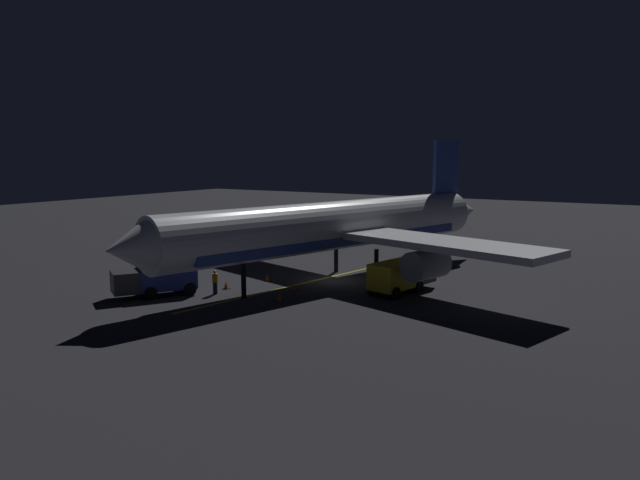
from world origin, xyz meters
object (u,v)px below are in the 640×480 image
at_px(baggage_truck, 158,280).
at_px(traffic_cone_far, 226,286).
at_px(catering_truck, 401,276).
at_px(traffic_cone_under_wing, 267,278).
at_px(ground_crew_worker, 215,282).
at_px(traffic_cone_near_left, 294,287).
at_px(airliner, 339,227).
at_px(traffic_cone_near_right, 280,298).

bearing_deg(baggage_truck, traffic_cone_far, -123.27).
bearing_deg(catering_truck, traffic_cone_under_wing, 10.06).
bearing_deg(traffic_cone_under_wing, baggage_truck, 65.36).
distance_m(catering_truck, ground_crew_worker, 13.47).
distance_m(ground_crew_worker, traffic_cone_under_wing, 5.66).
height_order(ground_crew_worker, traffic_cone_near_left, ground_crew_worker).
bearing_deg(traffic_cone_far, baggage_truck, 56.73).
bearing_deg(ground_crew_worker, traffic_cone_near_left, -138.12).
xyz_separation_m(ground_crew_worker, traffic_cone_near_left, (-4.24, -3.80, -0.64)).
distance_m(baggage_truck, catering_truck, 17.48).
height_order(catering_truck, traffic_cone_near_left, catering_truck).
distance_m(ground_crew_worker, traffic_cone_far, 1.88).
relative_size(traffic_cone_near_left, traffic_cone_far, 1.00).
relative_size(baggage_truck, traffic_cone_under_wing, 10.82).
bearing_deg(traffic_cone_under_wing, airliner, -142.42).
bearing_deg(traffic_cone_near_left, baggage_truck, 40.20).
height_order(airliner, baggage_truck, airliner).
bearing_deg(traffic_cone_near_right, traffic_cone_near_left, -73.55).
bearing_deg(traffic_cone_far, traffic_cone_near_right, 169.72).
bearing_deg(ground_crew_worker, baggage_truck, 37.80).
xyz_separation_m(catering_truck, traffic_cone_near_right, (6.02, 6.80, -0.95)).
relative_size(ground_crew_worker, traffic_cone_under_wing, 3.16).
distance_m(baggage_truck, traffic_cone_under_wing, 8.92).
bearing_deg(baggage_truck, traffic_cone_near_right, -159.21).
height_order(traffic_cone_near_right, traffic_cone_far, same).
bearing_deg(baggage_truck, traffic_cone_near_left, -139.80).
bearing_deg(traffic_cone_near_left, traffic_cone_under_wing, -25.80).
bearing_deg(catering_truck, traffic_cone_near_right, 48.44).
xyz_separation_m(baggage_truck, catering_truck, (-14.36, -9.96, 0.06)).
distance_m(catering_truck, traffic_cone_far, 13.01).
xyz_separation_m(baggage_truck, ground_crew_worker, (-3.18, -2.47, -0.26)).
distance_m(traffic_cone_near_left, traffic_cone_near_right, 3.24).
relative_size(baggage_truck, catering_truck, 0.95).
height_order(airliner, traffic_cone_far, airliner).
bearing_deg(airliner, traffic_cone_near_left, 81.27).
xyz_separation_m(traffic_cone_near_left, traffic_cone_under_wing, (3.72, -1.80, 0.00)).
bearing_deg(catering_truck, ground_crew_worker, 33.83).
xyz_separation_m(airliner, ground_crew_worker, (5.05, 9.09, -3.32)).
relative_size(traffic_cone_under_wing, traffic_cone_far, 1.00).
distance_m(catering_truck, traffic_cone_near_left, 7.92).
xyz_separation_m(airliner, catering_truck, (-6.13, 1.60, -3.01)).
height_order(catering_truck, traffic_cone_near_right, catering_truck).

